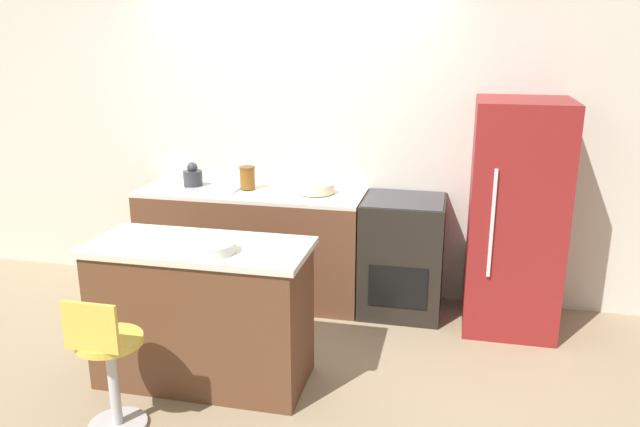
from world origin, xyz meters
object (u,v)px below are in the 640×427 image
(refrigerator, at_px, (515,217))
(stool_chair, at_px, (109,365))
(oven_range, at_px, (402,256))
(kettle, at_px, (193,176))
(mixing_bowl, at_px, (316,188))

(refrigerator, relative_size, stool_chair, 2.05)
(oven_range, distance_m, refrigerator, 0.92)
(refrigerator, xyz_separation_m, kettle, (-2.60, 0.10, 0.15))
(refrigerator, height_order, mixing_bowl, refrigerator)
(kettle, height_order, mixing_bowl, kettle)
(refrigerator, bearing_deg, stool_chair, -139.74)
(oven_range, height_order, refrigerator, refrigerator)
(refrigerator, height_order, stool_chair, refrigerator)
(kettle, bearing_deg, oven_range, -1.60)
(stool_chair, distance_m, kettle, 2.12)
(oven_range, xyz_separation_m, refrigerator, (0.82, -0.05, 0.39))
(stool_chair, bearing_deg, mixing_bowl, 70.61)
(stool_chair, height_order, mixing_bowl, mixing_bowl)
(mixing_bowl, bearing_deg, refrigerator, -3.85)
(oven_range, distance_m, stool_chair, 2.42)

